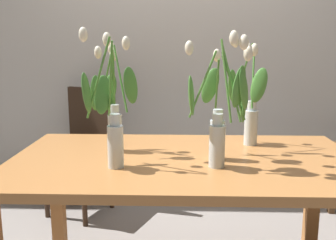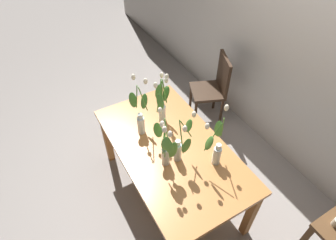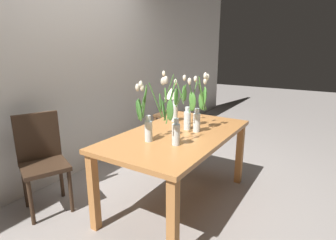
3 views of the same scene
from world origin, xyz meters
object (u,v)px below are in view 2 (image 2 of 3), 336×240
dining_table (171,153)px  dining_chair (214,86)px  tulip_vase_2 (140,116)px  pillar_candle (336,222)px  tulip_vase_3 (181,146)px  tulip_vase_4 (166,147)px  tulip_vase_1 (163,103)px  tulip_vase_0 (216,148)px

dining_table → dining_chair: 1.31m
tulip_vase_2 → pillar_candle: (1.52, 0.93, -0.34)m
tulip_vase_3 → dining_chair: tulip_vase_3 is taller
dining_table → pillar_candle: dining_table is taller
tulip_vase_2 → tulip_vase_4: 0.48m
tulip_vase_2 → tulip_vase_3: (0.48, 0.13, -0.01)m
tulip_vase_4 → tulip_vase_1: bearing=153.5°
dining_table → tulip_vase_3: size_ratio=3.08×
pillar_candle → tulip_vase_1: bearing=-156.1°
tulip_vase_4 → pillar_candle: size_ratio=7.55×
tulip_vase_0 → pillar_candle: 1.08m
dining_chair → pillar_candle: dining_chair is taller
tulip_vase_3 → pillar_candle: size_ratio=6.93×
dining_table → tulip_vase_1: tulip_vase_1 is taller
tulip_vase_2 → tulip_vase_3: tulip_vase_2 is taller
tulip_vase_3 → tulip_vase_0: bearing=54.3°
tulip_vase_0 → tulip_vase_2: (-0.65, -0.37, 0.00)m
tulip_vase_0 → tulip_vase_1: bearing=-169.6°
tulip_vase_0 → tulip_vase_4: size_ratio=0.98×
tulip_vase_1 → dining_chair: (-0.40, 0.96, -0.43)m
dining_chair → pillar_candle: (1.94, -0.28, 0.06)m
tulip_vase_1 → pillar_candle: size_ratio=7.30×
tulip_vase_3 → tulip_vase_4: bearing=-92.8°
tulip_vase_4 → tulip_vase_0: bearing=64.9°
dining_table → tulip_vase_4: size_ratio=2.83×
tulip_vase_2 → dining_chair: tulip_vase_2 is taller
tulip_vase_3 → tulip_vase_4: 0.15m
tulip_vase_0 → pillar_candle: (0.87, 0.56, -0.33)m
tulip_vase_2 → tulip_vase_4: bearing=-0.5°
tulip_vase_1 → tulip_vase_0: bearing=10.4°
tulip_vase_0 → tulip_vase_3: bearing=-125.7°
tulip_vase_1 → tulip_vase_2: (0.02, -0.25, -0.03)m
dining_chair → tulip_vase_1: bearing=-67.4°
tulip_vase_1 → dining_chair: size_ratio=0.59×
tulip_vase_0 → dining_chair: size_ratio=0.60×
tulip_vase_3 → pillar_candle: bearing=37.4°
dining_table → pillar_candle: (1.19, 0.79, -0.06)m
dining_table → dining_chair: dining_chair is taller
tulip_vase_2 → dining_chair: 1.34m
tulip_vase_2 → dining_chair: bearing=109.3°
tulip_vase_3 → dining_chair: size_ratio=0.56×
tulip_vase_0 → tulip_vase_4: (-0.18, -0.37, 0.05)m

